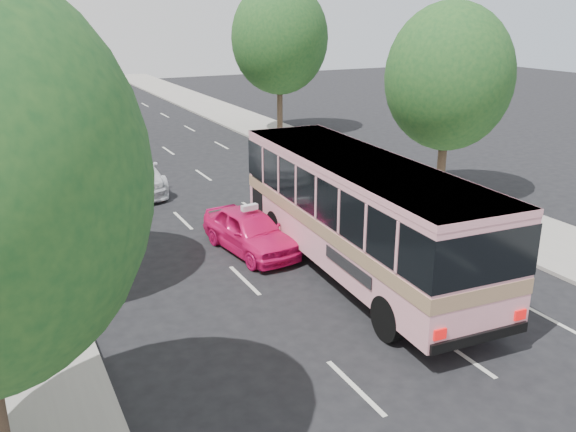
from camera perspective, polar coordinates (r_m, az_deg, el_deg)
ground at (r=15.73m, az=8.21°, el=-10.13°), size 120.00×120.00×0.00m
sidewalk_right at (r=36.11m, az=1.32°, el=6.77°), size 4.00×90.00×0.12m
tree_right_near at (r=25.61m, az=15.06°, el=12.87°), size 5.10×5.10×7.95m
tree_right_far at (r=39.12m, az=-0.65°, el=16.65°), size 6.00×6.00×9.35m
pink_bus at (r=17.81m, az=6.58°, el=1.08°), size 3.42×11.12×3.50m
pink_taxi at (r=19.87m, az=-3.58°, el=-1.40°), size 2.19×4.37×1.43m
white_pickup at (r=27.70m, az=-14.78°, el=4.15°), size 2.53×5.99×1.73m
tour_coach_front at (r=34.96m, az=-21.77°, el=8.39°), size 2.94×11.54×3.43m
tour_coach_rear at (r=45.84m, az=-24.68°, el=10.44°), size 4.05×12.75×3.75m
taxi_roof_sign at (r=19.61m, az=-3.62°, el=0.80°), size 0.57×0.25×0.18m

